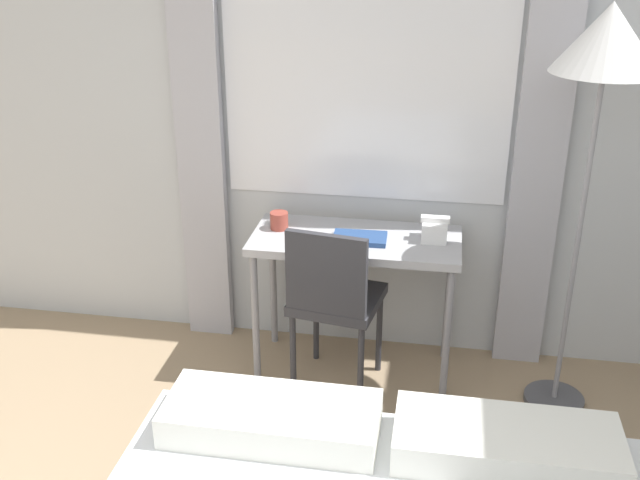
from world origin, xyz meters
The scene contains 7 objects.
wall_back_with_window centered at (0.04, 2.72, 1.35)m, with size 5.52×0.13×2.70m.
desk centered at (0.33, 2.41, 0.67)m, with size 1.01×0.47×0.75m.
desk_chair centered at (0.26, 2.22, 0.52)m, with size 0.46×0.46×0.88m.
standing_lamp centered at (1.33, 2.29, 1.64)m, with size 0.44×0.44×1.87m.
telephone centered at (0.71, 2.45, 0.80)m, with size 0.14×0.14×0.12m.
book centered at (0.36, 2.38, 0.76)m, with size 0.26×0.16×0.02m.
mug centered at (-0.05, 2.45, 0.79)m, with size 0.09×0.09×0.09m.
Camera 1 is at (0.72, -0.87, 2.19)m, focal length 42.00 mm.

